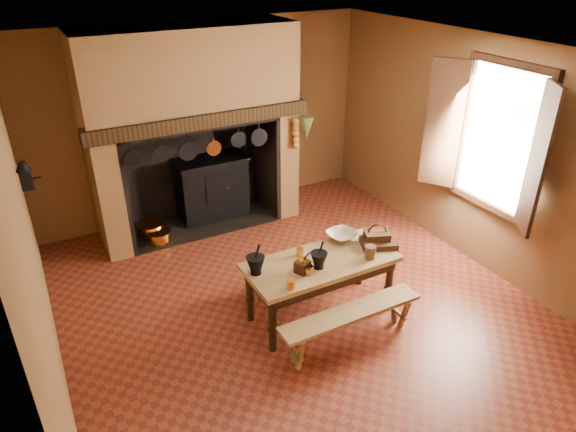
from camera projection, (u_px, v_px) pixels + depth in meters
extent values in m
plane|color=brown|center=(294.00, 301.00, 5.96)|extent=(5.50, 5.50, 0.00)
plane|color=silver|center=(296.00, 53.00, 4.64)|extent=(5.50, 5.50, 0.00)
cube|color=brown|center=(203.00, 121.00, 7.44)|extent=(5.00, 0.02, 2.80)
cube|color=brown|center=(32.00, 254.00, 4.25)|extent=(0.02, 5.50, 2.80)
cube|color=brown|center=(471.00, 151.00, 6.35)|extent=(0.02, 5.50, 2.80)
cube|color=brown|center=(511.00, 360.00, 3.16)|extent=(5.00, 0.02, 2.80)
cube|color=brown|center=(98.00, 148.00, 6.44)|extent=(0.30, 0.90, 2.80)
cube|color=brown|center=(275.00, 120.00, 7.48)|extent=(0.30, 0.90, 2.80)
cube|color=brown|center=(188.00, 73.00, 6.58)|extent=(2.20, 0.90, 1.20)
cube|color=black|center=(202.00, 120.00, 6.51)|extent=(2.95, 0.22, 0.18)
cube|color=black|center=(188.00, 164.00, 7.57)|extent=(2.20, 0.06, 1.60)
cube|color=black|center=(202.00, 223.00, 7.61)|extent=(2.20, 0.90, 0.02)
cube|color=black|center=(212.00, 189.00, 7.63)|extent=(1.00, 0.50, 0.90)
cube|color=black|center=(210.00, 160.00, 7.39)|extent=(1.04, 0.54, 0.04)
cube|color=black|center=(218.00, 189.00, 7.38)|extent=(0.35, 0.02, 0.45)
cylinder|color=black|center=(243.00, 131.00, 7.48)|extent=(0.10, 0.10, 0.70)
cylinder|color=orange|center=(208.00, 192.00, 7.30)|extent=(0.03, 0.03, 0.03)
cylinder|color=orange|center=(228.00, 188.00, 7.43)|extent=(0.03, 0.03, 0.03)
cylinder|color=orange|center=(151.00, 229.00, 7.26)|extent=(0.40, 0.40, 0.20)
cylinder|color=orange|center=(159.00, 237.00, 7.09)|extent=(0.34, 0.34, 0.18)
cube|color=black|center=(135.00, 231.00, 7.26)|extent=(0.18, 0.18, 0.16)
cone|color=#5D6831|center=(306.00, 129.00, 7.19)|extent=(0.20, 0.20, 0.35)
cube|color=white|center=(501.00, 138.00, 5.89)|extent=(0.02, 1.00, 1.60)
cube|color=#361F11|center=(514.00, 63.00, 5.48)|extent=(0.08, 1.16, 0.08)
cube|color=#361F11|center=(485.00, 204.00, 6.27)|extent=(0.08, 1.16, 0.08)
cube|color=#361F11|center=(538.00, 161.00, 5.26)|extent=(0.29, 0.39, 1.60)
cube|color=#361F11|center=(443.00, 125.00, 6.32)|extent=(0.29, 0.39, 1.60)
cube|color=black|center=(26.00, 179.00, 5.47)|extent=(0.12, 0.12, 0.22)
cone|color=black|center=(23.00, 166.00, 5.39)|extent=(0.16, 0.16, 0.10)
cylinder|color=black|center=(35.00, 178.00, 5.50)|extent=(0.12, 0.02, 0.02)
cube|color=#A6894C|center=(321.00, 262.00, 5.44)|extent=(1.63, 0.73, 0.05)
cube|color=#361F11|center=(321.00, 269.00, 5.49)|extent=(1.52, 0.62, 0.13)
cylinder|color=#361F11|center=(272.00, 324.00, 5.09)|extent=(0.08, 0.08, 0.65)
cylinder|color=#361F11|center=(389.00, 284.00, 5.70)|extent=(0.08, 0.08, 0.65)
cylinder|color=#361F11|center=(250.00, 295.00, 5.52)|extent=(0.08, 0.08, 0.65)
cylinder|color=#361F11|center=(360.00, 260.00, 6.13)|extent=(0.08, 0.08, 0.65)
cube|color=#A6894C|center=(351.00, 312.00, 5.12)|extent=(1.55, 0.27, 0.04)
cube|color=#A6894C|center=(296.00, 262.00, 6.02)|extent=(1.36, 0.24, 0.03)
cylinder|color=black|center=(256.00, 272.00, 5.21)|extent=(0.11, 0.11, 0.03)
cone|color=black|center=(256.00, 264.00, 5.16)|extent=(0.19, 0.19, 0.16)
cylinder|color=black|center=(257.00, 252.00, 5.11)|extent=(0.08, 0.03, 0.16)
cylinder|color=black|center=(319.00, 266.00, 5.30)|extent=(0.11, 0.11, 0.03)
cone|color=black|center=(319.00, 259.00, 5.26)|extent=(0.18, 0.18, 0.15)
cylinder|color=black|center=(321.00, 248.00, 5.21)|extent=(0.07, 0.03, 0.15)
cube|color=#361F11|center=(302.00, 267.00, 5.21)|extent=(0.17, 0.17, 0.13)
cylinder|color=orange|center=(302.00, 260.00, 5.17)|extent=(0.10, 0.10, 0.03)
cylinder|color=black|center=(307.00, 255.00, 5.17)|extent=(0.11, 0.06, 0.04)
cylinder|color=orange|center=(291.00, 284.00, 4.97)|extent=(0.09, 0.09, 0.09)
cylinder|color=orange|center=(300.00, 252.00, 5.50)|extent=(0.10, 0.10, 0.09)
imported|color=beige|center=(342.00, 235.00, 5.81)|extent=(0.37, 0.37, 0.08)
cylinder|color=#54351F|center=(370.00, 252.00, 5.44)|extent=(0.14, 0.14, 0.15)
cylinder|color=beige|center=(367.00, 237.00, 5.72)|extent=(0.09, 0.09, 0.13)
cube|color=#4E2917|center=(377.00, 238.00, 5.69)|extent=(0.33, 0.29, 0.15)
torus|color=#4E2917|center=(377.00, 232.00, 5.66)|extent=(0.21, 0.10, 0.22)
cube|color=#361F11|center=(378.00, 243.00, 5.69)|extent=(0.46, 0.40, 0.07)
imported|color=orange|center=(308.00, 270.00, 5.19)|extent=(0.12, 0.12, 0.09)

